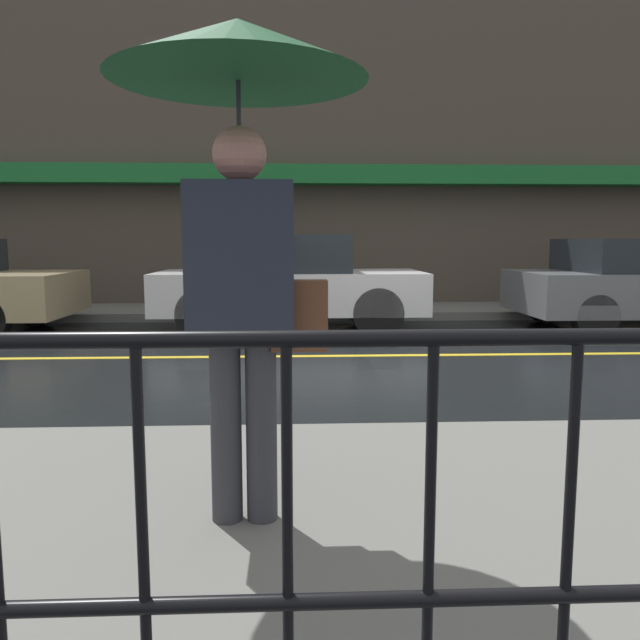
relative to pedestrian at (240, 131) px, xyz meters
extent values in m
plane|color=black|center=(1.55, 4.64, -1.81)|extent=(80.00, 80.00, 0.00)
cube|color=slate|center=(1.55, -0.12, -1.74)|extent=(28.00, 3.08, 0.14)
cube|color=slate|center=(1.55, 8.77, -1.74)|extent=(28.00, 1.84, 0.14)
cube|color=gold|center=(1.55, 4.64, -1.81)|extent=(25.20, 0.12, 0.01)
cube|color=#4C4238|center=(1.55, 9.84, 1.67)|extent=(28.00, 0.30, 6.98)
cube|color=#196B2D|center=(1.55, 9.42, 0.79)|extent=(16.80, 0.55, 0.35)
cylinder|color=black|center=(-0.10, -1.41, -1.16)|extent=(0.02, 0.02, 1.03)
cylinder|color=black|center=(0.20, -1.41, -1.16)|extent=(0.02, 0.02, 1.03)
cylinder|color=black|center=(0.50, -1.41, -1.16)|extent=(0.02, 0.02, 1.03)
cylinder|color=black|center=(0.80, -1.41, -1.16)|extent=(0.02, 0.02, 1.03)
cylinder|color=#333338|center=(-0.08, 0.00, -1.26)|extent=(0.14, 0.14, 0.82)
cylinder|color=#333338|center=(0.07, 0.00, -1.26)|extent=(0.14, 0.14, 0.82)
cube|color=#232838|center=(-0.01, 0.00, -0.53)|extent=(0.44, 0.27, 0.65)
sphere|color=tan|center=(-0.01, 0.00, -0.09)|extent=(0.23, 0.23, 0.23)
cylinder|color=#262628|center=(-0.01, 0.00, -0.17)|extent=(0.02, 0.02, 0.73)
cone|color=#144723|center=(-0.01, 0.00, 0.32)|extent=(1.06, 1.06, 0.24)
cube|color=brown|center=(0.24, 0.00, -0.76)|extent=(0.24, 0.12, 0.30)
cylinder|color=black|center=(-3.91, 7.53, -1.49)|extent=(0.64, 0.22, 0.64)
cube|color=silver|center=(0.19, 6.69, -1.21)|extent=(3.94, 1.70, 0.60)
cube|color=#1E2328|center=(0.03, 6.69, -0.64)|extent=(2.05, 1.56, 0.54)
cylinder|color=black|center=(1.41, 7.43, -1.46)|extent=(0.72, 0.22, 0.72)
cylinder|color=black|center=(1.41, 5.95, -1.46)|extent=(0.72, 0.22, 0.72)
cylinder|color=black|center=(-1.03, 7.43, -1.46)|extent=(0.72, 0.22, 0.72)
cylinder|color=black|center=(-1.03, 5.95, -1.46)|extent=(0.72, 0.22, 0.72)
cube|color=#1E2328|center=(5.52, 6.69, -0.67)|extent=(2.04, 1.79, 0.50)
cylinder|color=black|center=(4.46, 7.55, -1.50)|extent=(0.62, 0.22, 0.62)
cylinder|color=black|center=(4.46, 5.83, -1.50)|extent=(0.62, 0.22, 0.62)
camera|label=1|loc=(0.21, -2.64, -0.45)|focal=35.00mm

